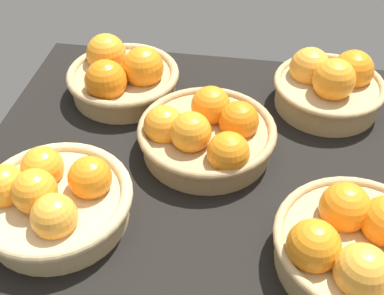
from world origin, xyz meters
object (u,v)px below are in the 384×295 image
Objects in this scene: basket_near_left at (53,199)px; basket_far_right at (329,85)px; basket_near_right at (360,246)px; basket_far_left at (122,76)px; basket_center at (207,133)px.

basket_near_left is 57.27cm from basket_far_right.
basket_far_left is at bearing 140.46° from basket_near_right.
basket_near_left reaches higher than basket_center.
basket_far_right is (22.20, 17.83, 0.49)cm from basket_center.
basket_center is at bearing -37.72° from basket_far_left.
basket_center is 28.48cm from basket_far_right.
basket_far_right is at bearing 38.77° from basket_center.
basket_center is at bearing 139.08° from basket_near_right.
basket_near_right is at bearing -40.92° from basket_center.
basket_near_right is (24.64, -21.36, 0.39)cm from basket_center.
basket_far_right reaches higher than basket_near_left.
basket_far_right is at bearing 3.69° from basket_far_left.
basket_far_left is 34.39cm from basket_near_left.
basket_far_left is at bearing -176.31° from basket_far_right.
basket_center is 28.82cm from basket_near_left.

